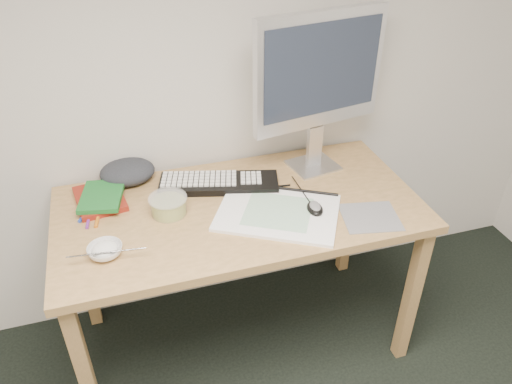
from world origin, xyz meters
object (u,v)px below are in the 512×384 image
(desk, at_px, (240,223))
(sketchpad, at_px, (278,213))
(monitor, at_px, (320,75))
(rice_bowl, at_px, (105,251))
(keyboard, at_px, (219,183))

(desk, xyz_separation_m, sketchpad, (0.12, -0.10, 0.09))
(monitor, height_order, rice_bowl, monitor)
(desk, bearing_deg, monitor, 26.66)
(keyboard, bearing_deg, desk, -59.73)
(desk, distance_m, keyboard, 0.19)
(keyboard, relative_size, rice_bowl, 4.10)
(desk, height_order, sketchpad, sketchpad)
(sketchpad, relative_size, rice_bowl, 3.80)
(keyboard, distance_m, rice_bowl, 0.56)
(desk, xyz_separation_m, keyboard, (-0.04, 0.16, 0.10))
(monitor, bearing_deg, sketchpad, -142.49)
(monitor, relative_size, rice_bowl, 5.64)
(rice_bowl, bearing_deg, desk, 16.12)
(desk, height_order, monitor, monitor)
(desk, bearing_deg, sketchpad, -37.54)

